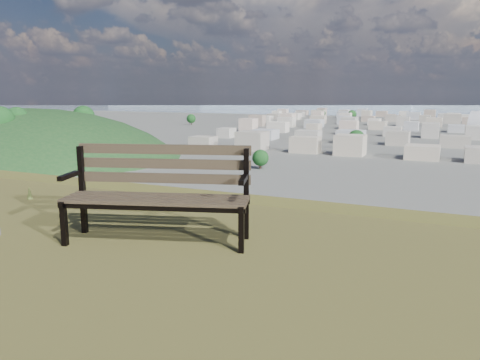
% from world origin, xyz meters
% --- Properties ---
extents(park_bench, '(1.92, 1.11, 0.96)m').
position_xyz_m(park_bench, '(-1.17, 2.22, 25.54)').
color(park_bench, '#453928').
rests_on(park_bench, hilltop_mesa).
extents(green_wooded_hill, '(156.50, 125.20, 78.25)m').
position_xyz_m(green_wooded_hill, '(-163.49, 141.69, 0.12)').
color(green_wooded_hill, '#153818').
rests_on(green_wooded_hill, ground).
extents(city_blocks, '(395.00, 361.00, 7.00)m').
position_xyz_m(city_blocks, '(0.00, 394.44, 3.50)').
color(city_blocks, beige).
rests_on(city_blocks, ground).
extents(city_trees, '(406.52, 387.20, 9.98)m').
position_xyz_m(city_trees, '(-26.39, 319.00, 4.83)').
color(city_trees, '#34231A').
rests_on(city_trees, ground).
extents(bay_water, '(2400.00, 700.00, 0.12)m').
position_xyz_m(bay_water, '(0.00, 900.00, 0.00)').
color(bay_water, '#93A9BB').
rests_on(bay_water, ground).
extents(far_hills, '(2050.00, 340.00, 60.00)m').
position_xyz_m(far_hills, '(-60.92, 1402.93, 25.47)').
color(far_hills, '#90A1B3').
rests_on(far_hills, ground).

